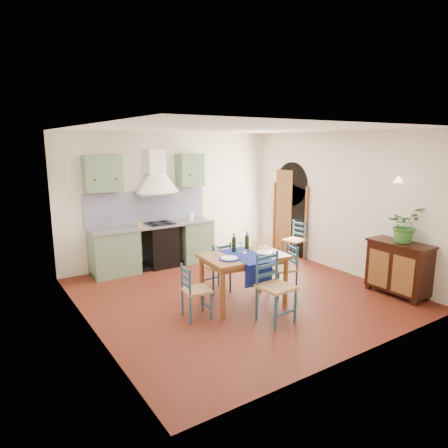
% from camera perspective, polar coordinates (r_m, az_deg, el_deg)
% --- Properties ---
extents(floor, '(5.00, 5.00, 0.00)m').
position_cam_1_polar(floor, '(7.08, 1.98, -9.85)').
color(floor, '#4B1B10').
rests_on(floor, ground).
extents(back_wall, '(5.00, 0.96, 2.80)m').
position_cam_1_polar(back_wall, '(8.50, -9.54, 1.01)').
color(back_wall, white).
rests_on(back_wall, ground).
extents(right_wall, '(0.26, 5.00, 2.80)m').
position_cam_1_polar(right_wall, '(8.56, 14.73, 2.81)').
color(right_wall, white).
rests_on(right_wall, ground).
extents(left_wall, '(0.04, 5.00, 2.80)m').
position_cam_1_polar(left_wall, '(5.66, -19.08, -1.17)').
color(left_wall, white).
rests_on(left_wall, ground).
extents(ceiling, '(5.00, 5.00, 0.01)m').
position_cam_1_polar(ceiling, '(6.59, 2.16, 13.48)').
color(ceiling, white).
rests_on(ceiling, back_wall).
extents(dining_table, '(1.37, 1.04, 1.14)m').
position_cam_1_polar(dining_table, '(6.41, 2.87, -5.24)').
color(dining_table, brown).
rests_on(dining_table, ground).
extents(chair_near, '(0.50, 0.50, 1.00)m').
position_cam_1_polar(chair_near, '(5.93, 7.23, -8.93)').
color(chair_near, navy).
rests_on(chair_near, ground).
extents(chair_far, '(0.43, 0.43, 0.90)m').
position_cam_1_polar(chair_far, '(7.00, -1.00, -6.06)').
color(chair_far, navy).
rests_on(chair_far, ground).
extents(chair_left, '(0.43, 0.43, 0.83)m').
position_cam_1_polar(chair_left, '(6.00, -4.21, -9.53)').
color(chair_left, navy).
rests_on(chair_left, ground).
extents(chair_right, '(0.49, 0.49, 0.86)m').
position_cam_1_polar(chair_right, '(7.00, 8.65, -6.35)').
color(chair_right, navy).
rests_on(chair_right, ground).
extents(chair_spare, '(0.47, 0.47, 0.87)m').
position_cam_1_polar(chair_spare, '(9.01, 10.13, -2.32)').
color(chair_spare, navy).
rests_on(chair_spare, ground).
extents(sideboard, '(0.50, 1.05, 0.94)m').
position_cam_1_polar(sideboard, '(7.47, 23.68, -5.57)').
color(sideboard, black).
rests_on(sideboard, ground).
extents(potted_plant, '(0.60, 0.54, 0.60)m').
position_cam_1_polar(potted_plant, '(7.31, 24.34, -0.11)').
color(potted_plant, '#35742E').
rests_on(potted_plant, sideboard).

